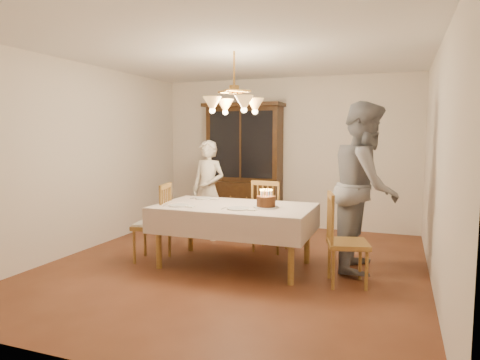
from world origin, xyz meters
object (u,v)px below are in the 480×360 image
at_px(chair_far_side, 270,219).
at_px(birthday_cake, 266,202).
at_px(dining_table, 234,211).
at_px(china_hutch, 244,168).
at_px(elderly_woman, 208,190).

distance_m(chair_far_side, birthday_cake, 0.94).
bearing_deg(dining_table, chair_far_side, 75.48).
height_order(dining_table, chair_far_side, chair_far_side).
distance_m(china_hutch, birthday_cake, 2.54).
bearing_deg(chair_far_side, china_hutch, 122.35).
bearing_deg(chair_far_side, birthday_cake, -76.72).
height_order(dining_table, elderly_woman, elderly_woman).
xyz_separation_m(china_hutch, birthday_cake, (1.11, -2.27, -0.22)).
bearing_deg(birthday_cake, elderly_woman, 137.89).
height_order(chair_far_side, birthday_cake, chair_far_side).
bearing_deg(dining_table, birthday_cake, -2.55).
distance_m(dining_table, chair_far_side, 0.88).
xyz_separation_m(china_hutch, elderly_woman, (-0.19, -1.11, -0.27)).
distance_m(dining_table, china_hutch, 2.39).
bearing_deg(dining_table, china_hutch, 107.11).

